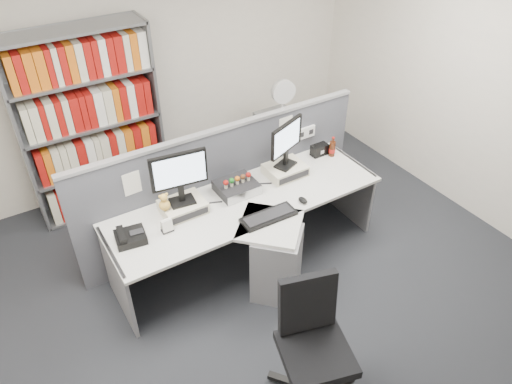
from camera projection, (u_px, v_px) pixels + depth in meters
ground at (294, 312)px, 4.31m from camera, size 5.50×5.50×0.00m
room_shell at (307, 137)px, 3.23m from camera, size 5.04×5.54×2.72m
partition at (224, 183)px, 4.77m from camera, size 3.00×0.08×1.27m
desk at (259, 235)px, 4.44m from camera, size 2.60×1.20×0.72m
monitor_riser_left at (183, 207)px, 4.27m from camera, size 0.38×0.31×0.10m
monitor_riser_right at (285, 170)px, 4.74m from camera, size 0.38×0.31×0.10m
monitor_left at (179, 174)px, 4.07m from camera, size 0.49×0.19×0.50m
monitor_right at (287, 141)px, 4.54m from camera, size 0.44×0.21×0.47m
desktop_pc at (237, 187)px, 4.51m from camera, size 0.36×0.32×0.10m
figurines at (237, 179)px, 4.44m from camera, size 0.29×0.05×0.09m
keyboard at (269, 216)px, 4.22m from camera, size 0.50×0.20×0.03m
mouse at (303, 200)px, 4.40m from camera, size 0.07×0.11×0.04m
desk_phone at (130, 237)px, 3.97m from camera, size 0.27×0.25×0.11m
desk_calendar at (167, 226)px, 4.06m from camera, size 0.10×0.08×0.12m
plush_toy at (164, 203)px, 4.12m from camera, size 0.10×0.10×0.17m
speaker at (319, 150)px, 5.02m from camera, size 0.18×0.10×0.12m
cola_bottle at (332, 149)px, 4.99m from camera, size 0.07×0.07×0.22m
shelving_unit at (91, 127)px, 5.01m from camera, size 1.41×0.40×2.00m
filing_cabinet at (281, 143)px, 5.96m from camera, size 0.45×0.61×0.70m
desk_fan at (283, 94)px, 5.57m from camera, size 0.29×0.17×0.48m
office_chair at (312, 340)px, 3.42m from camera, size 0.67×0.67×1.01m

